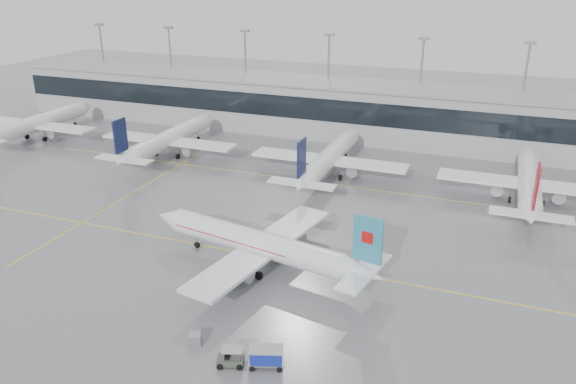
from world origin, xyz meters
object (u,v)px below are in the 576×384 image
at_px(air_canada_jet, 262,245).
at_px(baggage_tug, 231,359).
at_px(baggage_cart, 266,356).
at_px(gse_unit, 195,339).

bearing_deg(air_canada_jet, baggage_tug, 114.48).
relative_size(air_canada_jet, baggage_tug, 8.73).
height_order(air_canada_jet, baggage_tug, air_canada_jet).
height_order(baggage_tug, baggage_cart, baggage_cart).
distance_m(baggage_cart, gse_unit, 8.44).
distance_m(baggage_tug, gse_unit, 5.27).
height_order(baggage_cart, gse_unit, baggage_cart).
bearing_deg(gse_unit, baggage_tug, -40.33).
bearing_deg(gse_unit, baggage_cart, -25.29).
bearing_deg(baggage_tug, air_canada_jet, 85.32).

